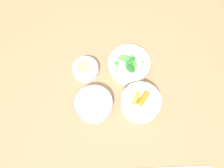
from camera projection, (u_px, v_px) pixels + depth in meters
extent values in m
plane|color=#2D2D33|center=(109.00, 117.00, 1.62)|extent=(10.00, 10.00, 0.00)
cube|color=#99724C|center=(107.00, 76.00, 0.96)|extent=(1.31, 1.02, 0.03)
cube|color=olive|center=(186.00, 29.00, 1.50)|extent=(0.06, 0.06, 0.70)
cube|color=olive|center=(10.00, 49.00, 1.44)|extent=(0.06, 0.06, 0.70)
cylinder|color=white|center=(140.00, 103.00, 0.86)|extent=(0.16, 0.16, 0.06)
torus|color=white|center=(141.00, 100.00, 0.84)|extent=(0.16, 0.16, 0.01)
cylinder|color=orange|center=(135.00, 107.00, 0.84)|extent=(0.05, 0.06, 0.02)
cylinder|color=orange|center=(141.00, 100.00, 0.85)|extent=(0.05, 0.06, 0.02)
cylinder|color=orange|center=(128.00, 101.00, 0.85)|extent=(0.05, 0.04, 0.02)
cylinder|color=orange|center=(141.00, 102.00, 0.85)|extent=(0.05, 0.05, 0.02)
cylinder|color=orange|center=(138.00, 101.00, 0.85)|extent=(0.06, 0.04, 0.02)
cylinder|color=orange|center=(136.00, 98.00, 0.84)|extent=(0.04, 0.06, 0.02)
cylinder|color=orange|center=(144.00, 98.00, 0.83)|extent=(0.06, 0.06, 0.02)
cylinder|color=silver|center=(129.00, 65.00, 0.94)|extent=(0.18, 0.18, 0.05)
torus|color=silver|center=(129.00, 62.00, 0.92)|extent=(0.18, 0.18, 0.01)
ellipsoid|color=#235B23|center=(131.00, 69.00, 0.90)|extent=(0.05, 0.05, 0.04)
ellipsoid|color=#4C933D|center=(135.00, 68.00, 0.91)|extent=(0.04, 0.05, 0.04)
ellipsoid|color=#3D8433|center=(129.00, 60.00, 0.91)|extent=(0.05, 0.04, 0.02)
ellipsoid|color=#3D8433|center=(145.00, 64.00, 0.92)|extent=(0.04, 0.04, 0.03)
ellipsoid|color=#2D7028|center=(130.00, 61.00, 0.90)|extent=(0.05, 0.04, 0.04)
ellipsoid|color=#3D8433|center=(115.00, 65.00, 0.92)|extent=(0.05, 0.03, 0.04)
ellipsoid|color=#2D7028|center=(130.00, 66.00, 0.91)|extent=(0.05, 0.06, 0.04)
ellipsoid|color=#4C933D|center=(123.00, 59.00, 0.92)|extent=(0.05, 0.04, 0.04)
ellipsoid|color=#4C933D|center=(130.00, 62.00, 0.91)|extent=(0.05, 0.04, 0.03)
ellipsoid|color=#4C933D|center=(131.00, 59.00, 0.91)|extent=(0.04, 0.04, 0.03)
cylinder|color=silver|center=(94.00, 104.00, 0.87)|extent=(0.15, 0.15, 0.05)
torus|color=silver|center=(94.00, 102.00, 0.85)|extent=(0.15, 0.15, 0.01)
cylinder|color=#9E6B4C|center=(94.00, 105.00, 0.88)|extent=(0.13, 0.13, 0.02)
ellipsoid|color=#A36B4C|center=(84.00, 97.00, 0.87)|extent=(0.01, 0.01, 0.01)
ellipsoid|color=#AD7551|center=(97.00, 95.00, 0.87)|extent=(0.01, 0.01, 0.01)
ellipsoid|color=#AD7551|center=(89.00, 101.00, 0.86)|extent=(0.01, 0.01, 0.01)
ellipsoid|color=#A36B4C|center=(102.00, 106.00, 0.85)|extent=(0.01, 0.01, 0.01)
ellipsoid|color=#A36B4C|center=(87.00, 96.00, 0.87)|extent=(0.01, 0.01, 0.01)
ellipsoid|color=#A36B4C|center=(96.00, 110.00, 0.85)|extent=(0.01, 0.01, 0.01)
ellipsoid|color=#AD7551|center=(82.00, 102.00, 0.86)|extent=(0.01, 0.01, 0.01)
ellipsoid|color=#8E5B3D|center=(93.00, 89.00, 0.88)|extent=(0.01, 0.01, 0.01)
ellipsoid|color=#8E5B3D|center=(104.00, 111.00, 0.84)|extent=(0.01, 0.01, 0.01)
ellipsoid|color=#AD7551|center=(106.00, 96.00, 0.87)|extent=(0.01, 0.01, 0.01)
cylinder|color=tan|center=(106.00, 96.00, 0.87)|extent=(0.02, 0.02, 0.01)
cylinder|color=tan|center=(83.00, 94.00, 0.87)|extent=(0.03, 0.03, 0.01)
cylinder|color=#E0A88E|center=(108.00, 103.00, 0.86)|extent=(0.03, 0.03, 0.01)
cylinder|color=silver|center=(86.00, 70.00, 0.94)|extent=(0.11, 0.11, 0.04)
torus|color=silver|center=(85.00, 68.00, 0.92)|extent=(0.11, 0.11, 0.01)
cube|color=tan|center=(88.00, 69.00, 0.93)|extent=(0.06, 0.06, 0.03)
cube|color=tan|center=(82.00, 71.00, 0.92)|extent=(0.07, 0.07, 0.01)
cube|color=tan|center=(83.00, 70.00, 0.92)|extent=(0.06, 0.06, 0.01)
cube|color=tan|center=(85.00, 66.00, 0.92)|extent=(0.06, 0.06, 0.02)
cube|color=tan|center=(84.00, 67.00, 0.92)|extent=(0.07, 0.07, 0.02)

